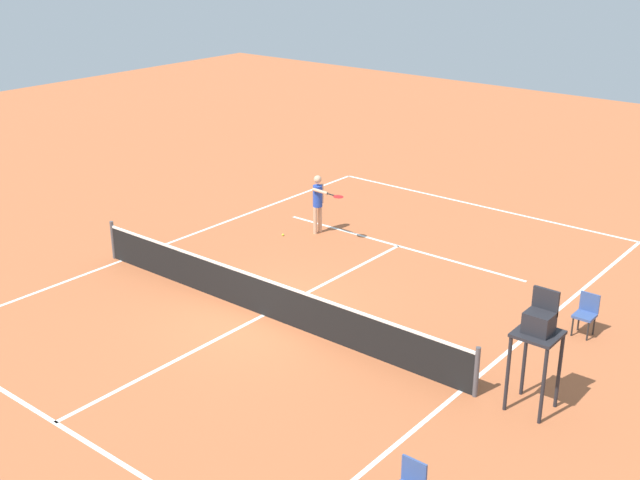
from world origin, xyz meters
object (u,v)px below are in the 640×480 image
(umpire_chair, at_px, (538,332))
(courtside_chair_mid, at_px, (586,312))
(player_serving, at_px, (319,199))
(tennis_ball, at_px, (283,235))

(umpire_chair, xyz_separation_m, courtside_chair_mid, (0.38, -3.51, -1.07))
(player_serving, distance_m, umpire_chair, 10.18)
(courtside_chair_mid, bearing_deg, player_serving, -8.03)
(player_serving, bearing_deg, courtside_chair_mid, 87.20)
(player_serving, relative_size, umpire_chair, 0.74)
(tennis_ball, relative_size, courtside_chair_mid, 0.07)
(player_serving, xyz_separation_m, tennis_ball, (0.68, 0.84, -1.03))
(tennis_ball, height_order, umpire_chair, umpire_chair)
(tennis_ball, bearing_deg, courtside_chair_mid, 177.70)
(player_serving, height_order, umpire_chair, umpire_chair)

